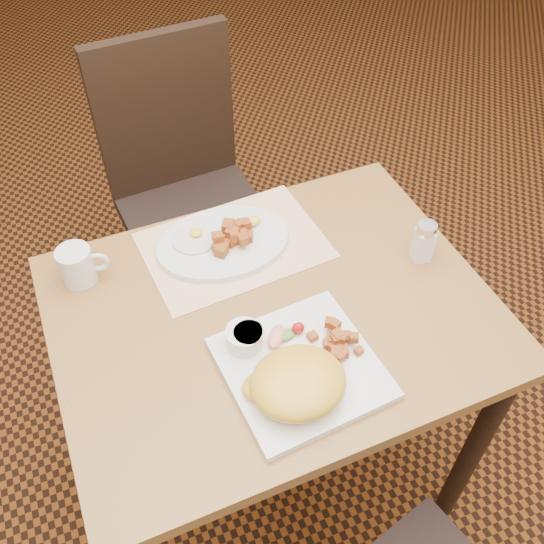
{
  "coord_description": "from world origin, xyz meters",
  "views": [
    {
      "loc": [
        -0.31,
        -0.73,
        1.73
      ],
      "look_at": [
        0.01,
        0.04,
        0.82
      ],
      "focal_mm": 40.0,
      "sensor_mm": 36.0,
      "label": 1
    }
  ],
  "objects": [
    {
      "name": "ground",
      "position": [
        0.0,
        0.0,
        0.0
      ],
      "size": [
        8.0,
        8.0,
        0.0
      ],
      "primitive_type": "plane",
      "color": "black",
      "rests_on": "ground"
    },
    {
      "name": "table",
      "position": [
        0.0,
        0.0,
        0.64
      ],
      "size": [
        0.9,
        0.7,
        0.75
      ],
      "color": "#9B672F",
      "rests_on": "ground"
    },
    {
      "name": "chair_far",
      "position": [
        0.01,
        0.73,
        0.54
      ],
      "size": [
        0.44,
        0.45,
        0.97
      ],
      "rotation": [
        0.0,
        0.0,
        3.2
      ],
      "color": "black",
      "rests_on": "ground"
    },
    {
      "name": "placemat",
      "position": [
        -0.01,
        0.21,
        0.75
      ],
      "size": [
        0.42,
        0.3,
        0.0
      ],
      "primitive_type": "cube",
      "rotation": [
        0.0,
        0.0,
        0.06
      ],
      "color": "white",
      "rests_on": "table"
    },
    {
      "name": "plate_square",
      "position": [
        -0.01,
        -0.16,
        0.76
      ],
      "size": [
        0.3,
        0.3,
        0.02
      ],
      "primitive_type": "cube",
      "rotation": [
        0.0,
        0.0,
        0.06
      ],
      "color": "silver",
      "rests_on": "table"
    },
    {
      "name": "plate_oval",
      "position": [
        -0.03,
        0.21,
        0.76
      ],
      "size": [
        0.31,
        0.24,
        0.02
      ],
      "primitive_type": null,
      "rotation": [
        0.0,
        0.0,
        -0.04
      ],
      "color": "silver",
      "rests_on": "placemat"
    },
    {
      "name": "hollandaise_mound",
      "position": [
        -0.04,
        -0.21,
        0.8
      ],
      "size": [
        0.18,
        0.16,
        0.07
      ],
      "color": "gold",
      "rests_on": "plate_square"
    },
    {
      "name": "ramekin",
      "position": [
        -0.09,
        -0.07,
        0.79
      ],
      "size": [
        0.07,
        0.07,
        0.04
      ],
      "color": "silver",
      "rests_on": "plate_square"
    },
    {
      "name": "garnish_sq",
      "position": [
        -0.02,
        -0.09,
        0.78
      ],
      "size": [
        0.09,
        0.07,
        0.03
      ],
      "color": "#387223",
      "rests_on": "plate_square"
    },
    {
      "name": "fried_egg",
      "position": [
        -0.09,
        0.24,
        0.77
      ],
      "size": [
        0.1,
        0.1,
        0.02
      ],
      "color": "white",
      "rests_on": "plate_oval"
    },
    {
      "name": "garnish_ov",
      "position": [
        0.04,
        0.24,
        0.78
      ],
      "size": [
        0.06,
        0.05,
        0.02
      ],
      "color": "#387223",
      "rests_on": "plate_oval"
    },
    {
      "name": "salt_shaker",
      "position": [
        0.36,
        0.01,
        0.8
      ],
      "size": [
        0.05,
        0.05,
        0.1
      ],
      "color": "white",
      "rests_on": "table"
    },
    {
      "name": "coffee_mug",
      "position": [
        -0.35,
        0.24,
        0.79
      ],
      "size": [
        0.11,
        0.07,
        0.08
      ],
      "color": "silver",
      "rests_on": "table"
    },
    {
      "name": "home_fries_sq",
      "position": [
        0.07,
        -0.15,
        0.78
      ],
      "size": [
        0.1,
        0.1,
        0.04
      ],
      "color": "#AB531B",
      "rests_on": "plate_square"
    },
    {
      "name": "home_fries_ov",
      "position": [
        -0.01,
        0.2,
        0.79
      ],
      "size": [
        0.11,
        0.09,
        0.04
      ],
      "color": "#AB531B",
      "rests_on": "plate_oval"
    }
  ]
}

